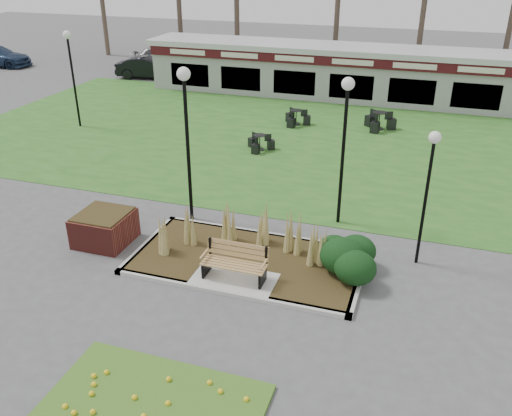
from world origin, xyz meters
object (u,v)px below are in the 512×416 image
(park_bench, at_px, (235,262))
(car_silver, at_px, (164,56))
(lamp_post_mid_left, at_px, (186,112))
(brick_planter, at_px, (104,228))
(lamp_post_mid_right, at_px, (430,170))
(bistro_set_a, at_px, (260,145))
(lamp_post_near_right, at_px, (345,120))
(bistro_set_c, at_px, (296,120))
(bistro_set_d, at_px, (379,124))
(car_black, at_px, (149,68))
(lamp_post_far_left, at_px, (70,58))
(food_pavilion, at_px, (356,73))

(park_bench, xyz_separation_m, car_silver, (-14.37, 24.20, 0.19))
(lamp_post_mid_left, bearing_deg, brick_planter, -129.37)
(lamp_post_mid_right, relative_size, bistro_set_a, 3.04)
(lamp_post_near_right, bearing_deg, lamp_post_mid_left, -165.03)
(lamp_post_mid_right, relative_size, bistro_set_c, 2.83)
(brick_planter, height_order, lamp_post_mid_left, lamp_post_mid_left)
(bistro_set_c, xyz_separation_m, bistro_set_d, (3.94, 0.52, 0.04))
(car_black, bearing_deg, park_bench, -156.96)
(lamp_post_mid_right, distance_m, lamp_post_far_left, 18.11)
(lamp_post_mid_right, height_order, car_silver, lamp_post_mid_right)
(lamp_post_far_left, relative_size, car_black, 1.08)
(lamp_post_near_right, bearing_deg, car_silver, 129.19)
(car_silver, bearing_deg, car_black, 169.24)
(food_pavilion, xyz_separation_m, lamp_post_far_left, (-11.85, -9.45, 1.80))
(lamp_post_near_right, bearing_deg, bistro_set_c, 111.92)
(car_silver, bearing_deg, lamp_post_mid_right, -160.42)
(bistro_set_c, bearing_deg, lamp_post_near_right, -68.08)
(park_bench, distance_m, bistro_set_a, 10.09)
(lamp_post_mid_left, bearing_deg, bistro_set_c, 86.40)
(brick_planter, distance_m, bistro_set_d, 14.99)
(brick_planter, distance_m, lamp_post_mid_left, 4.18)
(food_pavilion, distance_m, car_silver, 15.07)
(bistro_set_c, bearing_deg, brick_planter, -100.80)
(park_bench, height_order, lamp_post_far_left, lamp_post_far_left)
(bistro_set_d, relative_size, car_silver, 0.34)
(lamp_post_near_right, distance_m, lamp_post_mid_left, 4.71)
(bistro_set_d, xyz_separation_m, car_silver, (-16.40, 9.90, 0.48))
(food_pavilion, height_order, car_silver, food_pavilion)
(lamp_post_near_right, bearing_deg, food_pavilion, 97.16)
(lamp_post_near_right, xyz_separation_m, bistro_set_d, (0.07, 10.13, -3.08))
(brick_planter, distance_m, food_pavilion, 19.49)
(lamp_post_far_left, xyz_separation_m, bistro_set_a, (9.37, -0.49, -3.03))
(car_silver, bearing_deg, lamp_post_mid_left, -172.34)
(park_bench, relative_size, food_pavilion, 0.07)
(food_pavilion, distance_m, lamp_post_mid_left, 17.09)
(bistro_set_a, height_order, bistro_set_d, bistro_set_d)
(park_bench, height_order, car_silver, car_silver)
(brick_planter, bearing_deg, lamp_post_mid_right, 10.83)
(food_pavilion, relative_size, lamp_post_mid_right, 6.44)
(brick_planter, bearing_deg, bistro_set_c, 79.20)
(food_pavilion, bearing_deg, car_black, 175.68)
(bistro_set_a, bearing_deg, lamp_post_mid_right, -46.44)
(lamp_post_near_right, xyz_separation_m, lamp_post_mid_right, (2.53, -1.72, -0.59))
(lamp_post_mid_left, bearing_deg, lamp_post_near_right, 14.97)
(lamp_post_far_left, xyz_separation_m, bistro_set_c, (9.94, 3.51, -3.01))
(bistro_set_a, distance_m, bistro_set_d, 6.39)
(bistro_set_d, relative_size, car_black, 0.37)
(lamp_post_near_right, xyz_separation_m, car_silver, (-16.33, 20.03, -2.60))
(car_black, bearing_deg, food_pavilion, -104.77)
(park_bench, distance_m, lamp_post_near_right, 5.38)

